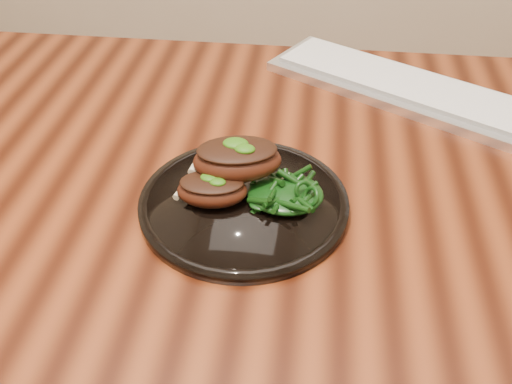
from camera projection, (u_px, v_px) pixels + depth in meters
The scene contains 7 objects.
desk at pixel (264, 204), 0.89m from camera, with size 1.60×0.80×0.75m.
plate at pixel (244, 203), 0.75m from camera, with size 0.27×0.27×0.02m.
lamb_chop_front at pixel (212, 189), 0.73m from camera, with size 0.10×0.07×0.04m.
lamb_chop_back at pixel (237, 159), 0.74m from camera, with size 0.13×0.09×0.05m.
herb_smear at pixel (225, 169), 0.79m from camera, with size 0.07×0.04×0.00m, color #194907.
greens_heap at pixel (286, 190), 0.73m from camera, with size 0.10×0.09×0.04m.
keyboard at pixel (405, 88), 0.99m from camera, with size 0.50×0.37×0.02m.
Camera 1 is at (0.07, -0.68, 1.24)m, focal length 40.00 mm.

